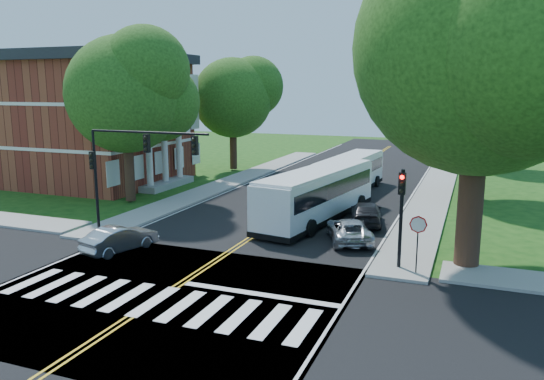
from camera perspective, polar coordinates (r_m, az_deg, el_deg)
The scene contains 24 objects.
ground at distance 21.50m, azimuth -11.84°, elevation -11.18°, with size 140.00×140.00×0.00m, color #144411.
road at distance 37.20m, azimuth 3.34°, elevation -1.46°, with size 14.00×96.00×0.01m, color black.
cross_road at distance 21.50m, azimuth -11.84°, elevation -11.17°, with size 60.00×12.00×0.01m, color black.
center_line at distance 40.94m, azimuth 5.05°, elevation -0.32°, with size 0.36×70.00×0.01m, color gold.
edge_line_w at distance 43.28m, azimuth -3.62°, elevation 0.32°, with size 0.12×70.00×0.01m, color silver.
edge_line_e at distance 39.65m, azimuth 14.54°, elevation -1.00°, with size 0.12×70.00×0.01m, color silver.
crosswalk at distance 21.11m, azimuth -12.59°, elevation -11.60°, with size 12.60×3.00×0.01m, color silver.
stop_bar at distance 21.28m, azimuth -1.34°, elevation -11.14°, with size 6.60×0.40×0.01m, color silver.
sidewalk_nw at distance 46.57m, azimuth -3.76°, elevation 1.16°, with size 2.60×40.00×0.15m, color gray.
sidewalk_ne at distance 42.44m, azimuth 17.03°, elevation -0.28°, with size 2.60×40.00×0.15m, color gray.
tree_ne_big at distance 24.64m, azimuth 21.63°, elevation 13.96°, with size 10.80×10.80×14.91m.
tree_west_near at distance 38.01m, azimuth -15.49°, elevation 9.86°, with size 8.00×8.00×11.40m.
tree_west_far at distance 51.56m, azimuth -4.25°, elevation 9.85°, with size 7.60×7.60×10.67m.
tree_east_mid at distance 40.60m, azimuth 22.12°, elevation 9.98°, with size 8.40×8.40×11.93m.
tree_east_far at distance 56.62m, azimuth 22.89°, elevation 8.99°, with size 7.20×7.20×10.34m.
brick_building at distance 49.35m, azimuth -21.06°, elevation 7.26°, with size 20.00×13.00×10.80m.
signal_nw at distance 28.80m, azimuth -15.06°, elevation 3.34°, with size 7.15×0.46×5.66m.
signal_ne at distance 23.76m, azimuth 13.74°, elevation -1.63°, with size 0.30×0.46×4.40m.
stop_sign at distance 23.45m, azimuth 15.43°, elevation -4.23°, with size 0.76×0.08×2.53m.
bus_lead at distance 32.46m, azimuth 4.96°, elevation -0.36°, with size 4.47×12.27×3.11m.
bus_follow at distance 41.13m, azimuth 8.38°, elevation 1.76°, with size 3.31×11.04×2.81m.
hatchback at distance 27.41m, azimuth -16.03°, elevation -5.05°, with size 1.36×3.90×1.29m, color #ABAEB2.
suv at distance 28.32m, azimuth 8.29°, elevation -4.28°, with size 2.02×4.39×1.22m, color #B0B2B7.
dark_sedan at distance 32.05m, azimuth 10.08°, elevation -2.46°, with size 1.81×4.45×1.29m, color black.
Camera 1 is at (11.06, -16.59, 8.05)m, focal length 35.00 mm.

